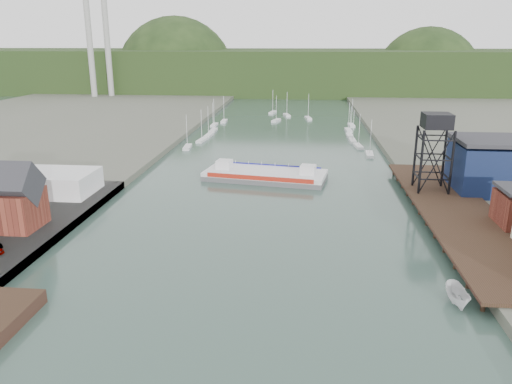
% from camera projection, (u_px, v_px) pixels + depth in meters
% --- Properties ---
extents(ground, '(600.00, 600.00, 0.00)m').
position_uv_depth(ground, '(220.00, 354.00, 53.40)').
color(ground, '#2B433D').
rests_on(ground, ground).
extents(east_pier, '(14.00, 70.00, 2.45)m').
position_uv_depth(east_pier, '(457.00, 211.00, 92.31)').
color(east_pier, black).
rests_on(east_pier, ground).
extents(harbor_building, '(12.20, 8.20, 8.90)m').
position_uv_depth(harbor_building, '(3.00, 202.00, 84.02)').
color(harbor_building, '#501D16').
rests_on(harbor_building, west_quay).
extents(white_shed, '(18.00, 12.00, 4.50)m').
position_uv_depth(white_shed, '(51.00, 182.00, 103.89)').
color(white_shed, silver).
rests_on(white_shed, west_quay).
extents(lift_tower, '(6.50, 6.50, 16.00)m').
position_uv_depth(lift_tower, '(436.00, 126.00, 100.85)').
color(lift_tower, black).
rests_on(lift_tower, east_pier).
extents(blue_shed, '(20.50, 14.50, 11.30)m').
position_uv_depth(blue_shed, '(504.00, 166.00, 103.89)').
color(blue_shed, '#0B1533').
rests_on(blue_shed, east_land).
extents(marina_sailboats, '(57.71, 92.65, 0.90)m').
position_uv_depth(marina_sailboats, '(282.00, 130.00, 185.11)').
color(marina_sailboats, silver).
rests_on(marina_sailboats, ground).
extents(smokestacks, '(11.20, 8.20, 60.00)m').
position_uv_depth(smokestacks, '(99.00, 44.00, 275.65)').
color(smokestacks, '#9C9D98').
rests_on(smokestacks, ground).
extents(distant_hills, '(500.00, 120.00, 80.00)m').
position_uv_depth(distant_hills, '(287.00, 74.00, 337.61)').
color(distant_hills, black).
rests_on(distant_hills, ground).
extents(chain_ferry, '(30.25, 16.08, 4.14)m').
position_uv_depth(chain_ferry, '(265.00, 175.00, 120.08)').
color(chain_ferry, '#555558').
rests_on(chain_ferry, ground).
extents(motorboat, '(2.38, 6.23, 2.40)m').
position_uv_depth(motorboat, '(458.00, 296.00, 63.03)').
color(motorboat, silver).
rests_on(motorboat, ground).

